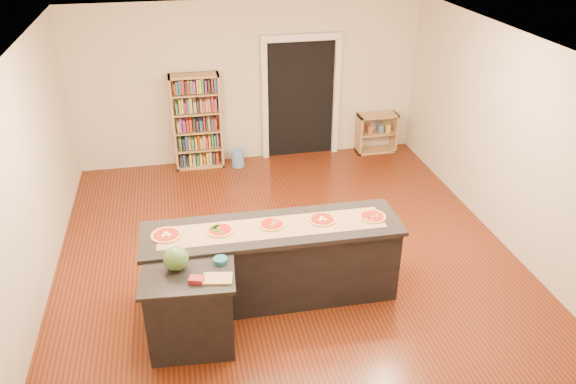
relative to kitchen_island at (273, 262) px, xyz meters
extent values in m
cube|color=beige|center=(0.33, 0.53, 0.91)|extent=(6.00, 7.00, 2.80)
cube|color=#5E2610|center=(0.33, 0.53, -0.49)|extent=(6.00, 7.00, 0.01)
cube|color=white|center=(0.33, 0.53, 2.31)|extent=(6.00, 7.00, 0.01)
cube|color=black|center=(1.23, 4.02, 0.56)|extent=(1.20, 0.02, 2.10)
cube|color=silver|center=(0.58, 3.97, 0.56)|extent=(0.10, 0.08, 2.10)
cube|color=silver|center=(1.88, 3.97, 0.56)|extent=(0.10, 0.08, 2.10)
cube|color=silver|center=(1.23, 3.97, 1.66)|extent=(1.40, 0.08, 0.12)
cube|color=black|center=(0.00, 0.00, -0.03)|extent=(2.86, 0.72, 0.92)
cube|color=black|center=(0.00, 0.00, 0.46)|extent=(2.95, 0.80, 0.05)
cube|color=black|center=(-0.98, -0.64, -0.04)|extent=(0.86, 0.61, 0.89)
cube|color=black|center=(-0.98, -0.64, 0.42)|extent=(0.94, 0.69, 0.04)
cube|color=tan|center=(-0.62, 3.84, 0.34)|extent=(0.83, 0.30, 1.66)
cube|color=tan|center=(2.64, 3.83, -0.12)|extent=(0.73, 0.31, 0.73)
cylinder|color=#5E94D2|center=(0.03, 3.70, -0.33)|extent=(0.22, 0.22, 0.32)
cube|color=#9F8352|center=(0.00, -0.01, 0.48)|extent=(2.56, 0.50, 0.00)
sphere|color=#144214|center=(-1.08, -0.53, 0.57)|extent=(0.25, 0.25, 0.25)
cube|color=tan|center=(-0.69, -0.79, 0.45)|extent=(0.32, 0.24, 0.02)
cube|color=maroon|center=(-0.90, -0.79, 0.47)|extent=(0.17, 0.14, 0.05)
cylinder|color=#195966|center=(-0.64, -0.51, 0.47)|extent=(0.14, 0.14, 0.05)
cylinder|color=tan|center=(-1.18, 0.05, 0.49)|extent=(0.32, 0.32, 0.02)
cylinder|color=#A5190C|center=(-1.18, 0.05, 0.50)|extent=(0.27, 0.27, 0.00)
cylinder|color=tan|center=(-0.59, 0.04, 0.49)|extent=(0.30, 0.30, 0.02)
cylinder|color=#A5190C|center=(-0.59, 0.04, 0.50)|extent=(0.25, 0.25, 0.00)
cylinder|color=tan|center=(0.00, 0.04, 0.49)|extent=(0.30, 0.30, 0.02)
cylinder|color=#A5190C|center=(0.00, 0.04, 0.50)|extent=(0.24, 0.24, 0.00)
cylinder|color=tan|center=(0.59, 0.03, 0.49)|extent=(0.31, 0.31, 0.02)
cylinder|color=#A5190C|center=(0.59, 0.03, 0.50)|extent=(0.25, 0.25, 0.00)
cylinder|color=tan|center=(1.18, -0.02, 0.49)|extent=(0.31, 0.31, 0.02)
cylinder|color=#A5190C|center=(1.18, -0.02, 0.50)|extent=(0.25, 0.25, 0.00)
camera|label=1|loc=(-0.91, -5.31, 3.83)|focal=35.00mm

